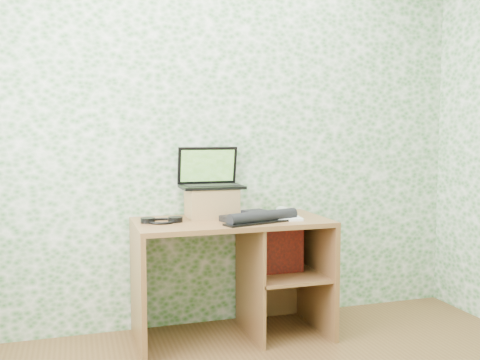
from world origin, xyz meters
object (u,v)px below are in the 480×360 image
object	(u,v)px
notepad	(279,216)
keyboard	(260,217)
desk	(242,260)
laptop	(210,178)
riser	(212,203)

from	to	relation	value
notepad	keyboard	bearing A→B (deg)	-141.48
desk	notepad	world-z (taller)	notepad
laptop	notepad	size ratio (longest dim) A/B	1.18
desk	notepad	size ratio (longest dim) A/B	3.57
desk	riser	xyz separation A→B (m)	(-0.17, 0.12, 0.36)
keyboard	notepad	bearing A→B (deg)	13.29
riser	laptop	bearing A→B (deg)	90.00
laptop	keyboard	xyz separation A→B (m)	(0.24, -0.28, -0.22)
desk	riser	size ratio (longest dim) A/B	3.87
riser	keyboard	world-z (taller)	riser
laptop	desk	bearing A→B (deg)	-42.26
riser	laptop	xyz separation A→B (m)	(0.00, 0.04, 0.16)
riser	laptop	size ratio (longest dim) A/B	0.78
riser	notepad	world-z (taller)	riser
notepad	laptop	bearing A→B (deg)	163.59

